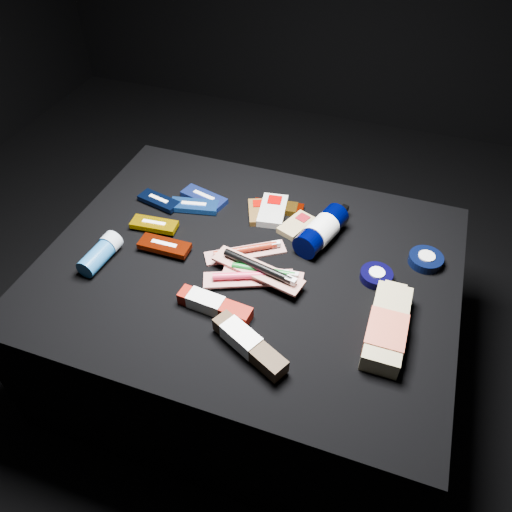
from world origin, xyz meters
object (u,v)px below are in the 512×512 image
(deodorant_stick, at_px, (101,254))
(toothpaste_carton_red, at_px, (212,305))
(lotion_bottle, at_px, (321,231))
(bodywash_bottle, at_px, (387,328))

(deodorant_stick, bearing_deg, toothpaste_carton_red, -4.85)
(lotion_bottle, xyz_separation_m, toothpaste_carton_red, (-0.17, -0.30, -0.02))
(deodorant_stick, bearing_deg, bodywash_bottle, 5.03)
(deodorant_stick, relative_size, toothpaste_carton_red, 0.72)
(lotion_bottle, relative_size, bodywash_bottle, 0.93)
(bodywash_bottle, bearing_deg, lotion_bottle, 129.40)
(bodywash_bottle, relative_size, toothpaste_carton_red, 1.32)
(deodorant_stick, xyz_separation_m, toothpaste_carton_red, (0.31, -0.05, -0.01))
(bodywash_bottle, height_order, deodorant_stick, deodorant_stick)
(lotion_bottle, relative_size, toothpaste_carton_red, 1.23)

